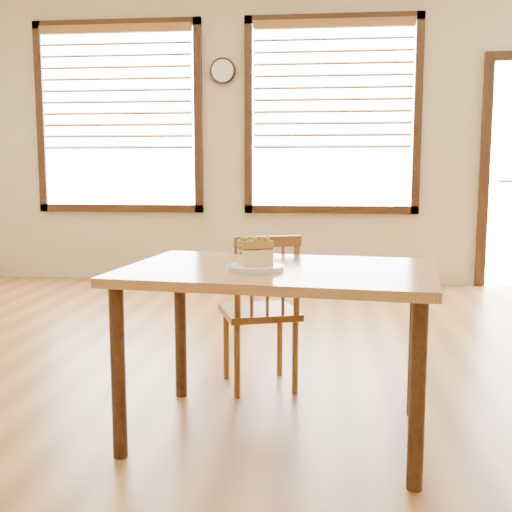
{
  "coord_description": "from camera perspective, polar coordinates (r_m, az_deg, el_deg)",
  "views": [
    {
      "loc": [
        0.25,
        -2.61,
        1.17
      ],
      "look_at": [
        -0.04,
        0.05,
        0.8
      ],
      "focal_mm": 45.0,
      "sensor_mm": 36.0,
      "label": 1
    }
  ],
  "objects": [
    {
      "name": "cafe_table_main",
      "position": [
        2.76,
        2.03,
        -2.84
      ],
      "size": [
        1.4,
        1.02,
        0.75
      ],
      "rotation": [
        0.0,
        0.0,
        -0.12
      ],
      "color": "#A4753F",
      "rests_on": "ground"
    },
    {
      "name": "wall_clock",
      "position": [
        6.72,
        -2.97,
        16.11
      ],
      "size": [
        0.26,
        0.05,
        0.26
      ],
      "color": "black",
      "rests_on": "room_shell"
    },
    {
      "name": "cake_slice",
      "position": [
        2.67,
        -0.08,
        0.43
      ],
      "size": [
        0.16,
        0.14,
        0.12
      ],
      "rotation": [
        0.0,
        0.0,
        0.43
      ],
      "color": "#FFE890",
      "rests_on": "plate"
    },
    {
      "name": "window_right",
      "position": [
        6.61,
        6.78,
        13.24
      ],
      "size": [
        1.76,
        0.1,
        1.96
      ],
      "color": "white",
      "rests_on": "room_shell"
    },
    {
      "name": "plate",
      "position": [
        2.68,
        -0.07,
        -1.04
      ],
      "size": [
        0.24,
        0.24,
        0.02
      ],
      "color": "white",
      "rests_on": "cafe_table_main"
    },
    {
      "name": "cafe_chair_main",
      "position": [
        3.4,
        0.47,
        -4.85
      ],
      "size": [
        0.49,
        0.49,
        0.84
      ],
      "rotation": [
        0.0,
        0.0,
        3.48
      ],
      "color": "brown",
      "rests_on": "ground"
    },
    {
      "name": "ground",
      "position": [
        2.87,
        0.63,
        -16.29
      ],
      "size": [
        8.0,
        8.0,
        0.0
      ],
      "primitive_type": "plane",
      "color": "#A16E2E"
    },
    {
      "name": "window_left",
      "position": [
        6.95,
        -12.15,
        12.85
      ],
      "size": [
        1.76,
        0.1,
        1.96
      ],
      "color": "white",
      "rests_on": "room_shell"
    }
  ]
}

